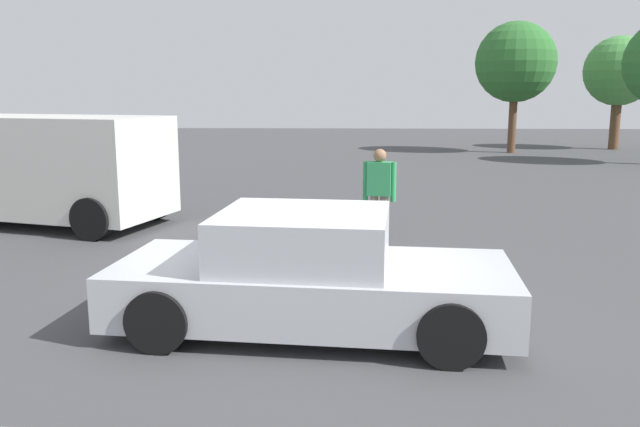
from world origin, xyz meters
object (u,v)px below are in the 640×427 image
Objects in this scene: pedestrian at (379,187)px; sedan_foreground at (310,276)px; dog at (207,251)px; van_white at (37,166)px.

sedan_foreground is at bearing -1.30° from pedestrian.
van_white reaches higher than dog.
sedan_foreground is 2.91m from dog.
sedan_foreground reaches higher than dog.
van_white is at bearing -90.21° from pedestrian.
van_white is 6.72m from pedestrian.
dog is at bearing 156.61° from van_white.
dog is 0.11× the size of van_white.
van_white reaches higher than sedan_foreground.
sedan_foreground is at bearing -128.86° from dog.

